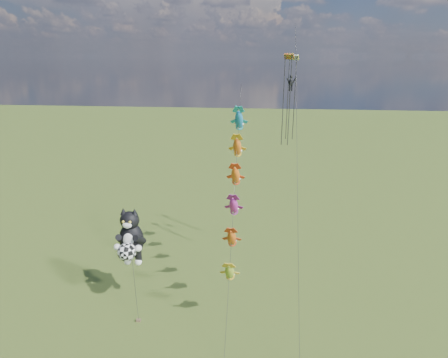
# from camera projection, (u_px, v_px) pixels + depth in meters

# --- Properties ---
(ground) EXTENTS (300.00, 300.00, 0.00)m
(ground) POSITION_uv_depth(u_px,v_px,m) (94.00, 321.00, 34.22)
(ground) COLOR #273F0F
(cat_kite_rig) EXTENTS (2.83, 4.24, 10.02)m
(cat_kite_rig) POSITION_uv_depth(u_px,v_px,m) (130.00, 238.00, 34.40)
(cat_kite_rig) COLOR brown
(cat_kite_rig) RESTS_ON ground
(fish_windsock_rig) EXTENTS (0.82, 15.97, 20.44)m
(fish_windsock_rig) POSITION_uv_depth(u_px,v_px,m) (235.00, 191.00, 33.81)
(fish_windsock_rig) COLOR brown
(fish_windsock_rig) RESTS_ON ground
(parafoil_rig) EXTENTS (1.89, 17.49, 26.05)m
(parafoil_rig) POSITION_uv_depth(u_px,v_px,m) (291.00, 91.00, 35.51)
(parafoil_rig) COLOR brown
(parafoil_rig) RESTS_ON ground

